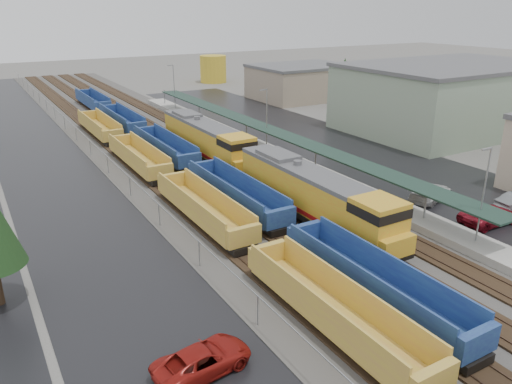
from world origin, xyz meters
TOP-DOWN VIEW (x-y plane):
  - ballast_strip at (0.00, 60.00)m, footprint 20.00×160.00m
  - trackbed at (-0.00, 60.00)m, footprint 14.60×160.00m
  - west_parking_lot at (-15.00, 60.00)m, footprint 10.00×160.00m
  - east_commuter_lot at (19.00, 50.00)m, footprint 16.00×100.00m
  - station_platform at (9.50, 50.01)m, footprint 3.00×80.00m
  - chainlink_fence at (-9.50, 58.44)m, footprint 0.08×160.04m
  - industrial_buildings at (37.76, 45.85)m, footprint 32.52×75.30m
  - distant_hills at (44.79, 210.68)m, footprint 301.00×140.00m
  - tree_east at (28.00, 58.00)m, footprint 4.40×4.40m
  - locomotive_lead at (2.00, 29.97)m, footprint 3.12×20.55m
  - locomotive_trail at (2.00, 50.97)m, footprint 3.12×20.55m
  - well_string_yellow at (-6.00, 26.27)m, footprint 2.75×101.27m
  - well_string_blue at (-2.00, 36.58)m, footprint 2.80×122.96m
  - storage_tank at (30.67, 108.68)m, footprint 6.21×6.21m
  - parked_car_west_c at (-13.81, 18.11)m, footprint 3.02×5.41m
  - parked_car_east_b at (14.55, 22.50)m, footprint 2.73×5.59m
  - parked_car_east_c at (14.55, 28.72)m, footprint 3.62×5.95m

SIDE VIEW (x-z plane):
  - distant_hills at x=44.79m, z-range -12.60..12.60m
  - west_parking_lot at x=-15.00m, z-range 0.00..0.02m
  - east_commuter_lot at x=19.00m, z-range 0.00..0.02m
  - ballast_strip at x=0.00m, z-range 0.00..0.08m
  - trackbed at x=0.00m, z-range 0.05..0.27m
  - parked_car_west_c at x=-13.81m, z-range 0.00..1.43m
  - station_platform at x=9.50m, z-range -3.27..4.73m
  - parked_car_east_b at x=14.55m, z-range 0.00..1.53m
  - parked_car_east_c at x=14.55m, z-range 0.00..1.61m
  - well_string_yellow at x=-6.00m, z-range -0.02..2.43m
  - well_string_blue at x=-2.00m, z-range -0.02..2.47m
  - chainlink_fence at x=-9.50m, z-range 0.60..2.62m
  - locomotive_lead at x=2.00m, z-range 0.14..4.80m
  - locomotive_trail at x=2.00m, z-range 0.14..4.80m
  - storage_tank at x=30.67m, z-range 0.00..6.21m
  - industrial_buildings at x=37.76m, z-range -0.50..9.00m
  - tree_east at x=28.00m, z-range 1.47..11.47m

